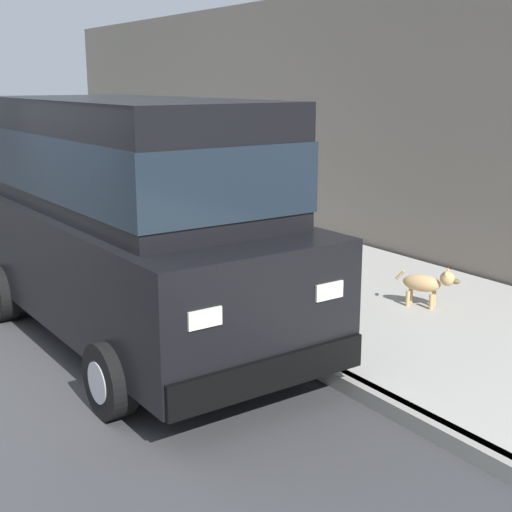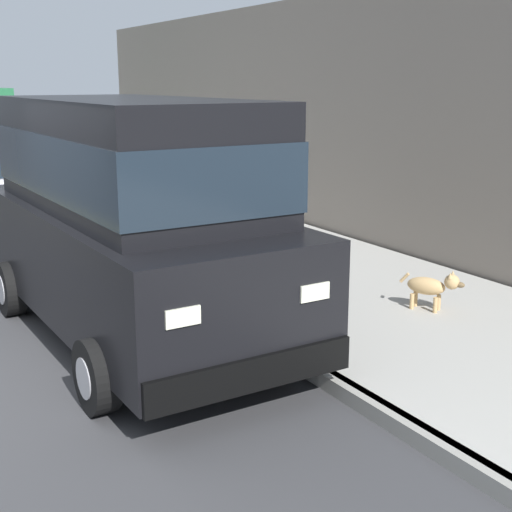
# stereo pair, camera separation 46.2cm
# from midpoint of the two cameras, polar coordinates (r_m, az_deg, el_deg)

# --- Properties ---
(curb) EXTENTS (0.16, 64.00, 0.14)m
(curb) POSITION_cam_midpoint_polar(r_m,az_deg,el_deg) (7.65, 1.18, -6.11)
(curb) COLOR gray
(curb) RESTS_ON ground
(sidewalk) EXTENTS (3.60, 64.00, 0.14)m
(sidewalk) POSITION_cam_midpoint_polar(r_m,az_deg,el_deg) (8.67, 11.44, -3.95)
(sidewalk) COLOR #A8A59E
(sidewalk) RESTS_ON ground
(car_black_van) EXTENTS (2.24, 4.95, 2.52)m
(car_black_van) POSITION_cam_midpoint_polar(r_m,az_deg,el_deg) (7.40, -8.27, 3.69)
(car_black_van) COLOR black
(car_black_van) RESTS_ON ground
(car_silver_sedan) EXTENTS (2.15, 4.66, 1.92)m
(car_silver_sedan) POSITION_cam_midpoint_polar(r_m,az_deg,el_deg) (12.78, -17.36, 5.64)
(car_silver_sedan) COLOR #BCBCC1
(car_silver_sedan) RESTS_ON ground
(dog_tan) EXTENTS (0.43, 0.69, 0.49)m
(dog_tan) POSITION_cam_midpoint_polar(r_m,az_deg,el_deg) (8.33, 15.51, -2.35)
(dog_tan) COLOR tan
(dog_tan) RESTS_ON sidewalk
(building_facade) EXTENTS (0.50, 20.00, 4.09)m
(building_facade) POSITION_cam_midpoint_polar(r_m,az_deg,el_deg) (12.89, 6.47, 10.99)
(building_facade) COLOR slate
(building_facade) RESTS_ON ground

